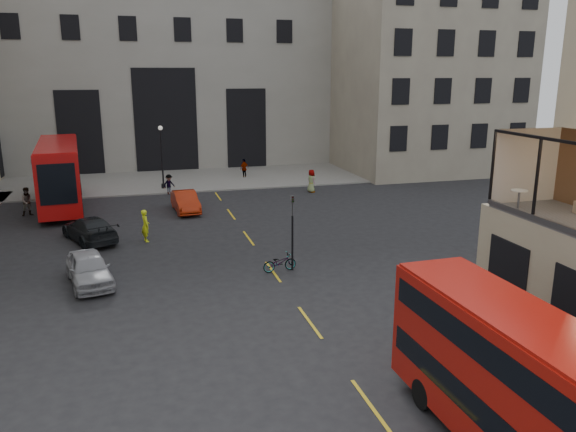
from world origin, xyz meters
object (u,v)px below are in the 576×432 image
object	(u,v)px
bus_near	(533,392)
traffic_light_near	(292,223)
street_lamp_b	(162,161)
pedestrian_a	(28,202)
pedestrian_b	(169,184)
cyclist	(145,226)
traffic_light_far	(34,179)
pedestrian_c	(244,169)
car_c	(90,229)
car_b	(185,202)
car_a	(89,269)
pedestrian_d	(311,181)
cafe_table_far	(519,197)
bicycle	(280,262)
bus_far	(60,171)

from	to	relation	value
bus_near	traffic_light_near	bearing A→B (deg)	95.50
street_lamp_b	bus_near	size ratio (longest dim) A/B	0.54
pedestrian_a	pedestrian_b	world-z (taller)	pedestrian_a
cyclist	traffic_light_near	bearing A→B (deg)	-148.04
traffic_light_far	pedestrian_c	world-z (taller)	traffic_light_far
car_c	pedestrian_c	size ratio (longest dim) A/B	2.75
car_b	traffic_light_far	bearing A→B (deg)	163.12
car_b	car_a	bearing A→B (deg)	-117.62
car_b	pedestrian_a	size ratio (longest dim) A/B	2.22
pedestrian_d	traffic_light_near	bearing A→B (deg)	145.15
cafe_table_far	pedestrian_a	bearing A→B (deg)	131.65
car_b	cyclist	world-z (taller)	cyclist
traffic_light_far	pedestrian_c	size ratio (longest dim) A/B	2.10
bicycle	pedestrian_a	world-z (taller)	pedestrian_a
car_a	pedestrian_c	distance (m)	27.43
car_b	pedestrian_c	xyz separation A→B (m)	(6.52, 11.56, 0.18)
car_c	pedestrian_c	bearing A→B (deg)	-148.68
traffic_light_near	cafe_table_far	world-z (taller)	cafe_table_far
pedestrian_b	pedestrian_d	distance (m)	11.56
bus_near	pedestrian_b	world-z (taller)	bus_near
bicycle	pedestrian_d	distance (m)	19.06
bus_near	cafe_table_far	distance (m)	9.42
car_b	pedestrian_c	size ratio (longest dim) A/B	2.42
pedestrian_d	car_a	bearing A→B (deg)	121.91
traffic_light_near	cyclist	xyz separation A→B (m)	(-6.88, 7.00, -1.47)
traffic_light_far	pedestrian_c	distance (m)	19.05
bus_near	pedestrian_d	bearing A→B (deg)	81.18
street_lamp_b	pedestrian_b	xyz separation A→B (m)	(0.34, -2.01, -1.59)
car_c	cafe_table_far	bearing A→B (deg)	113.08
bicycle	cyclist	bearing A→B (deg)	34.19
bus_far	pedestrian_d	size ratio (longest dim) A/B	6.42
cyclist	pedestrian_c	xyz separation A→B (m)	(9.45, 18.28, -0.05)
pedestrian_d	traffic_light_far	bearing A→B (deg)	80.31
traffic_light_near	car_a	bearing A→B (deg)	175.79
traffic_light_near	car_c	xyz separation A→B (m)	(-10.03, 7.93, -1.70)
cafe_table_far	pedestrian_b	bearing A→B (deg)	111.57
pedestrian_b	cafe_table_far	size ratio (longest dim) A/B	2.14
car_b	cyclist	bearing A→B (deg)	-117.62
street_lamp_b	car_b	xyz separation A→B (m)	(1.05, -8.29, -1.67)
bus_far	bus_near	bearing A→B (deg)	-67.06
traffic_light_far	car_c	bearing A→B (deg)	-63.80
cyclist	traffic_light_far	bearing A→B (deg)	25.76
pedestrian_c	bus_far	bearing A→B (deg)	-6.69
traffic_light_far	car_c	size ratio (longest dim) A/B	0.76
pedestrian_c	traffic_light_far	bearing A→B (deg)	-4.78
car_b	bicycle	bearing A→B (deg)	-80.49
car_a	car_b	xyz separation A→B (m)	(5.67, 13.00, -0.03)
traffic_light_far	car_c	distance (m)	9.15
traffic_light_far	pedestrian_a	world-z (taller)	traffic_light_far
bus_near	car_a	xyz separation A→B (m)	(-11.13, 16.30, -1.47)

